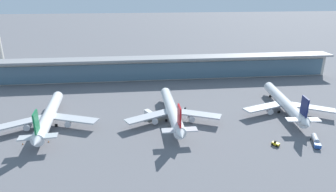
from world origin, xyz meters
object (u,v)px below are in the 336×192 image
Objects in this scene: airliner_left_stand at (49,116)px; safety_cone_alpha at (23,144)px; service_truck_near_nose_blue at (316,140)px; service_truck_by_tail_grey at (185,110)px; airliner_centre_stand at (172,111)px; airliner_right_stand at (285,103)px; service_truck_mid_apron_yellow at (276,144)px; safety_cone_charlie at (49,142)px; service_truck_under_wing_yellow at (149,114)px.

safety_cone_alpha is (-6.40, -16.36, -4.51)m from airliner_left_stand.
service_truck_by_tail_grey is (-46.02, 38.18, -0.83)m from service_truck_near_nose_blue.
airliner_centre_stand reaches higher than safety_cone_alpha.
service_truck_near_nose_blue is 115.83m from safety_cone_alpha.
airliner_right_stand is 17.33× the size of service_truck_mid_apron_yellow.
airliner_right_stand reaches higher than safety_cone_charlie.
airliner_left_stand is 111.53m from airliner_right_stand.
service_truck_mid_apron_yellow is 99.61m from safety_cone_alpha.
safety_cone_alpha is (-115.16, 12.39, -1.39)m from service_truck_near_nose_blue.
airliner_left_stand is 6.52× the size of service_truck_near_nose_blue.
safety_cone_alpha and safety_cone_charlie have the same top height.
airliner_centre_stand is at bearing -22.77° from service_truck_under_wing_yellow.
airliner_left_stand is at bearing 165.19° from service_truck_near_nose_blue.
service_truck_near_nose_blue is at bearing -27.92° from airliner_centre_stand.
airliner_left_stand is at bearing -178.43° from airliner_right_stand.
service_truck_by_tail_grey is at bearing 140.32° from service_truck_near_nose_blue.
airliner_right_stand is 119.56m from safety_cone_alpha.
service_truck_near_nose_blue is 106.34m from safety_cone_charlie.
service_truck_near_nose_blue is at bearing -6.14° from safety_cone_alpha.
service_truck_by_tail_grey is (-29.75, 37.72, 0.00)m from service_truck_mid_apron_yellow.
airliner_centre_stand and airliner_right_stand have the same top height.
airliner_centre_stand is at bearing -0.29° from airliner_left_stand.
service_truck_under_wing_yellow is at bearing 25.30° from safety_cone_charlie.
airliner_right_stand is 17.63× the size of service_truck_by_tail_grey.
service_truck_near_nose_blue is 12.63× the size of safety_cone_charlie.
safety_cone_alpha is at bearing -170.65° from airliner_right_stand.
safety_cone_charlie is (-41.47, -19.60, -1.37)m from service_truck_under_wing_yellow.
airliner_left_stand is at bearing 162.99° from service_truck_mid_apron_yellow.
service_truck_under_wing_yellow reaches higher than service_truck_by_tail_grey.
safety_cone_charlie is (-51.78, -15.28, -4.51)m from airliner_centre_stand.
service_truck_under_wing_yellow is at bearing 21.77° from safety_cone_alpha.
airliner_left_stand is at bearing 101.80° from safety_cone_charlie.
safety_cone_alpha is at bearing -158.23° from service_truck_under_wing_yellow.
service_truck_mid_apron_yellow is (-19.00, -31.35, -3.96)m from airliner_right_stand.
service_truck_near_nose_blue is (-2.73, -31.81, -3.12)m from airliner_right_stand.
service_truck_under_wing_yellow is 45.89m from safety_cone_charlie.
airliner_right_stand is 36.87m from service_truck_mid_apron_yellow.
service_truck_near_nose_blue is (108.76, -28.75, -3.12)m from airliner_left_stand.
airliner_centre_stand is at bearing 16.44° from safety_cone_charlie.
service_truck_by_tail_grey is 4.67× the size of safety_cone_alpha.
airliner_right_stand reaches higher than service_truck_by_tail_grey.
airliner_right_stand is (111.48, 3.06, 0.00)m from airliner_left_stand.
airliner_right_stand is 66.85m from service_truck_under_wing_yellow.
airliner_left_stand is at bearing -174.82° from service_truck_under_wing_yellow.
airliner_centre_stand reaches higher than service_truck_under_wing_yellow.
service_truck_near_nose_blue is at bearing -14.81° from airliner_left_stand.
service_truck_under_wing_yellow is 55.06m from safety_cone_alpha.
airliner_right_stand reaches higher than service_truck_near_nose_blue.
safety_cone_charlie is at bearing 171.88° from service_truck_mid_apron_yellow.
service_truck_mid_apron_yellow is (92.49, -28.29, -3.96)m from airliner_left_stand.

